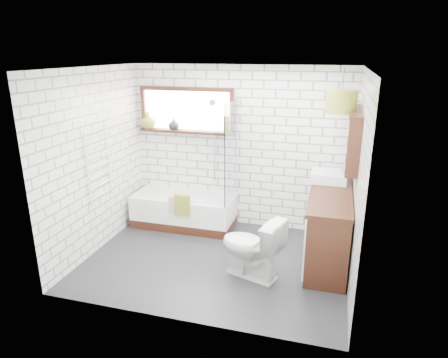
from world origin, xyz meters
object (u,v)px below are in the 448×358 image
(basin, at_px, (329,177))
(vanity, at_px, (329,226))
(pendant, at_px, (342,101))
(toilet, at_px, (251,247))
(bathtub, at_px, (184,210))

(basin, bearing_deg, vanity, -82.59)
(pendant, bearing_deg, basin, 102.49)
(toilet, relative_size, pendant, 2.15)
(basin, bearing_deg, toilet, -125.94)
(vanity, relative_size, basin, 3.52)
(pendant, bearing_deg, bathtub, 170.46)
(toilet, bearing_deg, pendant, 149.07)
(pendant, bearing_deg, toilet, -138.61)
(basin, height_order, pendant, pendant)
(vanity, bearing_deg, pendant, 80.88)
(vanity, height_order, basin, basin)
(bathtub, bearing_deg, pendant, -9.54)
(vanity, bearing_deg, bathtub, 167.66)
(toilet, height_order, pendant, pendant)
(vanity, bearing_deg, toilet, -142.19)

